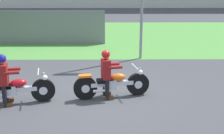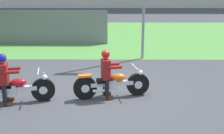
{
  "view_description": "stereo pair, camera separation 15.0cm",
  "coord_description": "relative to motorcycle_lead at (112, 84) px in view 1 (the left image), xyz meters",
  "views": [
    {
      "loc": [
        0.2,
        -8.04,
        3.2
      ],
      "look_at": [
        0.28,
        -0.06,
        0.85
      ],
      "focal_mm": 46.02,
      "sensor_mm": 36.0,
      "label": 1
    },
    {
      "loc": [
        0.35,
        -8.04,
        3.2
      ],
      "look_at": [
        0.28,
        -0.06,
        0.85
      ],
      "focal_mm": 46.02,
      "sensor_mm": 36.0,
      "label": 2
    }
  ],
  "objects": [
    {
      "name": "grass_verge",
      "position": [
        -0.29,
        10.2,
        -0.4
      ],
      "size": [
        60.0,
        12.0,
        0.01
      ],
      "primitive_type": "cube",
      "color": "#549342",
      "rests_on": "ground"
    },
    {
      "name": "motorcycle_follow",
      "position": [
        -2.73,
        -0.46,
        -0.0
      ],
      "size": [
        2.28,
        0.78,
        0.89
      ],
      "rotation": [
        0.0,
        0.0,
        0.21
      ],
      "color": "black",
      "rests_on": "ground"
    },
    {
      "name": "rider_lead",
      "position": [
        -0.17,
        -0.03,
        0.42
      ],
      "size": [
        0.61,
        0.54,
        1.41
      ],
      "rotation": [
        0.0,
        0.0,
        0.21
      ],
      "color": "black",
      "rests_on": "ground"
    },
    {
      "name": "motorcycle_lead",
      "position": [
        0.0,
        0.0,
        0.0
      ],
      "size": [
        2.2,
        0.76,
        0.89
      ],
      "rotation": [
        0.0,
        0.0,
        0.21
      ],
      "color": "black",
      "rests_on": "ground"
    },
    {
      "name": "fence_segment",
      "position": [
        -3.81,
        7.51,
        0.5
      ],
      "size": [
        7.0,
        0.06,
        1.8
      ],
      "primitive_type": "cube",
      "color": "slate",
      "rests_on": "ground"
    },
    {
      "name": "ground",
      "position": [
        -0.29,
        0.26,
        -0.4
      ],
      "size": [
        120.0,
        120.0,
        0.0
      ],
      "primitive_type": "plane",
      "color": "#424247"
    },
    {
      "name": "rider_follow",
      "position": [
        -2.89,
        -0.49,
        0.42
      ],
      "size": [
        0.61,
        0.54,
        1.41
      ],
      "rotation": [
        0.0,
        0.0,
        0.21
      ],
      "color": "black",
      "rests_on": "ground"
    }
  ]
}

